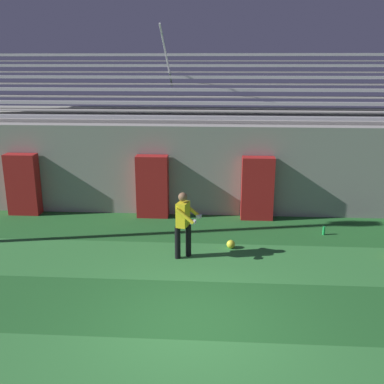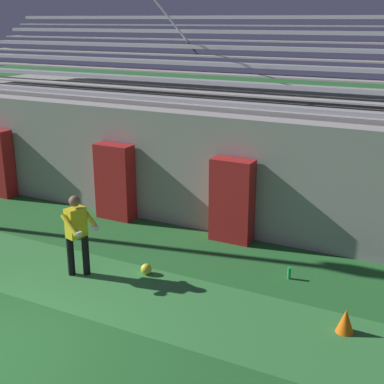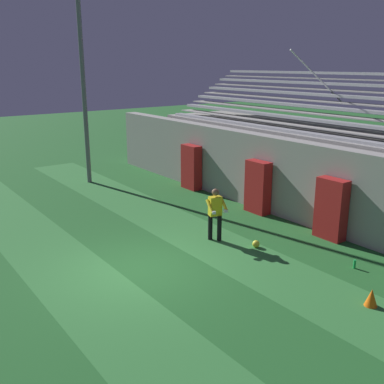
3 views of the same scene
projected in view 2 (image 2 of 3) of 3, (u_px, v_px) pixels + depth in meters
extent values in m
cube|color=#337A38|center=(90.00, 283.00, 10.42)|extent=(28.00, 2.18, 0.01)
cube|color=#999691|center=(181.00, 168.00, 13.17)|extent=(24.00, 0.60, 2.80)
cube|color=#B21E1E|center=(115.00, 182.00, 13.54)|extent=(0.97, 0.44, 1.94)
cube|color=#B21E1E|center=(232.00, 201.00, 12.14)|extent=(0.97, 0.44, 1.94)
cube|color=#999691|center=(225.00, 144.00, 15.44)|extent=(18.00, 4.60, 2.90)
cube|color=#B7B7BC|center=(195.00, 101.00, 13.33)|extent=(17.10, 0.36, 0.10)
cube|color=#999691|center=(191.00, 111.00, 13.23)|extent=(17.10, 0.60, 0.04)
cube|color=#B7B7BC|center=(207.00, 82.00, 13.80)|extent=(17.10, 0.36, 0.10)
cube|color=#999691|center=(204.00, 92.00, 13.70)|extent=(17.10, 0.60, 0.04)
cube|color=#B7B7BC|center=(219.00, 64.00, 14.26)|extent=(17.10, 0.36, 0.10)
cube|color=#999691|center=(215.00, 74.00, 14.17)|extent=(17.10, 0.60, 0.04)
cube|color=#B7B7BC|center=(229.00, 48.00, 14.73)|extent=(17.10, 0.36, 0.10)
cube|color=#999691|center=(226.00, 57.00, 14.63)|extent=(17.10, 0.60, 0.04)
cube|color=#B7B7BC|center=(240.00, 32.00, 15.20)|extent=(17.10, 0.36, 0.10)
cube|color=#999691|center=(237.00, 41.00, 15.10)|extent=(17.10, 0.60, 0.04)
cube|color=#B7B7BC|center=(249.00, 17.00, 15.67)|extent=(17.10, 0.36, 0.10)
cube|color=#999691|center=(246.00, 25.00, 15.57)|extent=(17.10, 0.60, 0.04)
cylinder|color=#B7B7BC|center=(173.00, 23.00, 14.65)|extent=(0.06, 3.33, 2.05)
cylinder|color=black|center=(86.00, 255.00, 10.66)|extent=(0.17, 0.17, 0.82)
cylinder|color=black|center=(71.00, 256.00, 10.64)|extent=(0.17, 0.17, 0.82)
cube|color=yellow|center=(76.00, 222.00, 10.43)|extent=(0.33, 0.43, 0.60)
sphere|color=brown|center=(74.00, 201.00, 10.29)|extent=(0.22, 0.22, 0.22)
cylinder|color=yellow|center=(90.00, 219.00, 10.49)|extent=(0.48, 0.22, 0.37)
cylinder|color=yellow|center=(70.00, 225.00, 10.15)|extent=(0.48, 0.22, 0.37)
cube|color=silver|center=(95.00, 228.00, 10.37)|extent=(0.14, 0.14, 0.08)
cube|color=silver|center=(78.00, 234.00, 10.09)|extent=(0.14, 0.14, 0.08)
sphere|color=yellow|center=(146.00, 269.00, 10.75)|extent=(0.22, 0.22, 0.22)
cone|color=orange|center=(345.00, 321.00, 8.72)|extent=(0.30, 0.30, 0.42)
cylinder|color=green|center=(289.00, 273.00, 10.56)|extent=(0.07, 0.07, 0.24)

